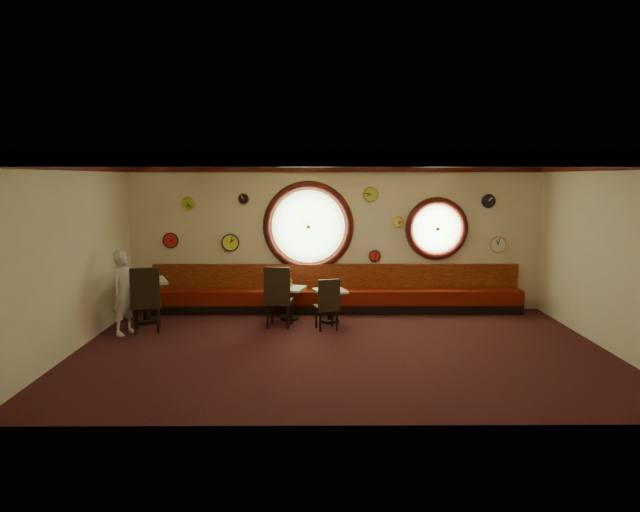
{
  "coord_description": "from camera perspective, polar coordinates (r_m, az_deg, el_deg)",
  "views": [
    {
      "loc": [
        -0.44,
        -9.39,
        2.9
      ],
      "look_at": [
        -0.36,
        0.8,
        1.5
      ],
      "focal_mm": 32.0,
      "sensor_mm": 36.0,
      "label": 1
    }
  ],
  "objects": [
    {
      "name": "floor",
      "position": [
        9.83,
        2.18,
        -9.33
      ],
      "size": [
        9.0,
        6.0,
        0.0
      ],
      "primitive_type": "cube",
      "color": "black",
      "rests_on": "ground"
    },
    {
      "name": "ceiling",
      "position": [
        9.4,
        2.28,
        9.65
      ],
      "size": [
        9.0,
        6.0,
        0.02
      ],
      "primitive_type": "cube",
      "color": "gold",
      "rests_on": "wall_back"
    },
    {
      "name": "wall_back",
      "position": [
        12.46,
        1.6,
        1.84
      ],
      "size": [
        9.0,
        0.02,
        3.2
      ],
      "primitive_type": "cube",
      "color": "beige",
      "rests_on": "floor"
    },
    {
      "name": "wall_front",
      "position": [
        6.53,
        3.44,
        -3.68
      ],
      "size": [
        9.0,
        0.02,
        3.2
      ],
      "primitive_type": "cube",
      "color": "beige",
      "rests_on": "floor"
    },
    {
      "name": "wall_left",
      "position": [
        10.31,
        -23.62,
        -0.08
      ],
      "size": [
        0.02,
        6.0,
        3.2
      ],
      "primitive_type": "cube",
      "color": "beige",
      "rests_on": "floor"
    },
    {
      "name": "wall_right",
      "position": [
        10.68,
        27.11,
        -0.03
      ],
      "size": [
        0.02,
        6.0,
        3.2
      ],
      "primitive_type": "cube",
      "color": "beige",
      "rests_on": "floor"
    },
    {
      "name": "molding_back",
      "position": [
        12.34,
        1.63,
        8.8
      ],
      "size": [
        9.0,
        0.1,
        0.18
      ],
      "primitive_type": "cube",
      "color": "#390D0A",
      "rests_on": "wall_back"
    },
    {
      "name": "molding_front",
      "position": [
        6.45,
        3.52,
        9.67
      ],
      "size": [
        9.0,
        0.1,
        0.18
      ],
      "primitive_type": "cube",
      "color": "#390D0A",
      "rests_on": "wall_back"
    },
    {
      "name": "molding_left",
      "position": [
        10.21,
        -23.83,
        8.35
      ],
      "size": [
        0.1,
        6.0,
        0.18
      ],
      "primitive_type": "cube",
      "color": "#390D0A",
      "rests_on": "wall_back"
    },
    {
      "name": "molding_right",
      "position": [
        10.58,
        27.38,
        8.1
      ],
      "size": [
        0.1,
        6.0,
        0.18
      ],
      "primitive_type": "cube",
      "color": "#390D0A",
      "rests_on": "wall_back"
    },
    {
      "name": "banquette_base",
      "position": [
        12.43,
        1.62,
        -5.19
      ],
      "size": [
        8.0,
        0.55,
        0.2
      ],
      "primitive_type": "cube",
      "color": "black",
      "rests_on": "floor"
    },
    {
      "name": "banquette_seat",
      "position": [
        12.38,
        1.62,
        -4.06
      ],
      "size": [
        8.0,
        0.55,
        0.3
      ],
      "primitive_type": "cube",
      "color": "#5E1108",
      "rests_on": "banquette_base"
    },
    {
      "name": "banquette_back",
      "position": [
        12.52,
        1.59,
        -2.06
      ],
      "size": [
        8.0,
        0.1,
        0.55
      ],
      "primitive_type": "cube",
      "color": "#61070B",
      "rests_on": "wall_back"
    },
    {
      "name": "porthole_left_glass",
      "position": [
        12.43,
        -1.17,
        2.98
      ],
      "size": [
        1.66,
        0.02,
        1.66
      ],
      "primitive_type": "cylinder",
      "rotation": [
        1.57,
        0.0,
        0.0
      ],
      "color": "#7EA965",
      "rests_on": "wall_back"
    },
    {
      "name": "porthole_left_frame",
      "position": [
        12.41,
        -1.17,
        2.97
      ],
      "size": [
        1.98,
        0.18,
        1.98
      ],
      "primitive_type": "torus",
      "rotation": [
        1.57,
        0.0,
        0.0
      ],
      "color": "#390D0A",
      "rests_on": "wall_back"
    },
    {
      "name": "porthole_left_ring",
      "position": [
        12.38,
        -1.17,
        2.96
      ],
      "size": [
        1.61,
        0.03,
        1.61
      ],
      "primitive_type": "torus",
      "rotation": [
        1.57,
        0.0,
        0.0
      ],
      "color": "gold",
      "rests_on": "wall_back"
    },
    {
      "name": "porthole_right_glass",
      "position": [
        12.71,
        11.58,
        2.7
      ],
      "size": [
        1.1,
        0.02,
        1.1
      ],
      "primitive_type": "cylinder",
      "rotation": [
        1.57,
        0.0,
        0.0
      ],
      "color": "#7EA965",
      "rests_on": "wall_back"
    },
    {
      "name": "porthole_right_frame",
      "position": [
        12.69,
        11.59,
        2.7
      ],
      "size": [
        1.38,
        0.18,
        1.38
      ],
      "primitive_type": "torus",
      "rotation": [
        1.57,
        0.0,
        0.0
      ],
      "color": "#390D0A",
      "rests_on": "wall_back"
    },
    {
      "name": "porthole_right_ring",
      "position": [
        12.66,
        11.62,
        2.68
      ],
      "size": [
        1.09,
        0.03,
        1.09
      ],
      "primitive_type": "torus",
      "rotation": [
        1.57,
        0.0,
        0.0
      ],
      "color": "gold",
      "rests_on": "wall_back"
    },
    {
      "name": "wall_clock_0",
      "position": [
        12.66,
        -13.07,
        5.14
      ],
      "size": [
        0.26,
        0.03,
        0.26
      ],
      "primitive_type": "cylinder",
      "rotation": [
        1.57,
        0.0,
        0.0
      ],
      "color": "#A0D029",
      "rests_on": "wall_back"
    },
    {
      "name": "wall_clock_1",
      "position": [
        12.51,
        7.81,
        3.4
      ],
      "size": [
        0.22,
        0.03,
        0.22
      ],
      "primitive_type": "cylinder",
      "rotation": [
        1.57,
        0.0,
        0.0
      ],
      "color": "#DDD349",
      "rests_on": "wall_back"
    },
    {
      "name": "wall_clock_2",
      "position": [
        13.05,
        17.37,
        1.09
      ],
      "size": [
        0.34,
        0.03,
        0.34
      ],
      "primitive_type": "cylinder",
      "rotation": [
        1.57,
        0.0,
        0.0
      ],
      "color": "white",
      "rests_on": "wall_back"
    },
    {
      "name": "wall_clock_3",
      "position": [
        12.91,
        16.48,
        5.29
      ],
      "size": [
        0.28,
        0.03,
        0.28
      ],
      "primitive_type": "cylinder",
      "rotation": [
        1.57,
        0.0,
        0.0
      ],
      "color": "black",
      "rests_on": "wall_back"
    },
    {
      "name": "wall_clock_4",
      "position": [
        12.56,
        -8.94,
        1.33
      ],
      "size": [
        0.36,
        0.03,
        0.36
      ],
      "primitive_type": "cylinder",
      "rotation": [
        1.57,
        0.0,
        0.0
      ],
      "color": "#FBF237",
      "rests_on": "wall_back"
    },
    {
      "name": "wall_clock_5",
      "position": [
        12.41,
        5.1,
        6.18
      ],
      "size": [
        0.3,
        0.03,
        0.3
      ],
      "primitive_type": "cylinder",
      "rotation": [
        1.57,
        0.0,
        0.0
      ],
      "color": "#A9C23C",
      "rests_on": "wall_back"
    },
    {
      "name": "wall_clock_6",
      "position": [
        12.45,
        -7.67,
        5.69
      ],
      "size": [
        0.24,
        0.03,
        0.24
      ],
      "primitive_type": "cylinder",
      "rotation": [
        1.57,
        0.0,
        0.0
      ],
      "color": "black",
      "rests_on": "wall_back"
    },
    {
      "name": "wall_clock_7",
      "position": [
        12.53,
        5.48,
        -0.01
      ],
      "size": [
        0.24,
        0.03,
        0.24
      ],
      "primitive_type": "cylinder",
      "rotation": [
        1.57,
        0.0,
        0.0
      ],
      "color": "red",
      "rests_on": "wall_back"
    },
    {
      "name": "wall_clock_8",
      "position": [
        12.82,
        -14.71,
        1.52
      ],
      "size": [
        0.32,
        0.03,
        0.32
      ],
      "primitive_type": "cylinder",
      "rotation": [
        1.57,
        0.0,
        0.0
      ],
      "color": "red",
      "rests_on": "wall_back"
    },
    {
      "name": "table_a",
      "position": [
        11.99,
        -17.03,
        -3.82
      ],
      "size": [
        1.04,
        1.04,
        0.87
      ],
      "color": "black",
      "rests_on": "floor"
    },
    {
      "name": "table_b",
      "position": [
        11.76,
        -3.12,
        -4.34
      ],
      "size": [
        0.75,
        0.75,
        0.67
      ],
      "color": "black",
      "rests_on": "floor"
    },
    {
      "name": "table_c",
      "position": [
        11.54,
        1.02,
        -4.6
      ],
      "size": [
        0.74,
        0.74,
        0.66
      ],
      "color": "black",
      "rests_on": "floor"
    },
    {
      "name": "chair_a",
      "position": [
        11.17,
        -17.03,
        -3.79
      ],
      "size": [
        0.63,
        0.63,
        0.78
      ],
      "rotation": [
        0.0,
        0.0,
        0.22
      ],
      "color": "black",
      "rests_on": "floor"
    },
    {
      "name": "chair_b",
      "position": [
        11.07,
        -4.19,
        -3.69
      ],
      "size": [
        0.57,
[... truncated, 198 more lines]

